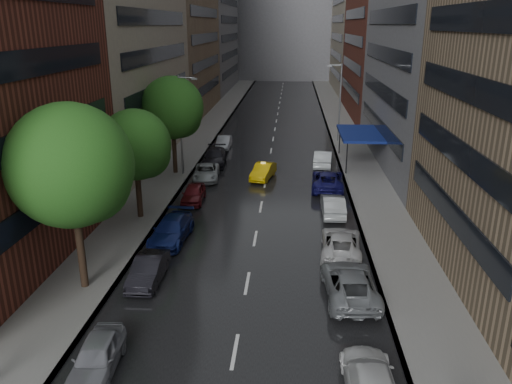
# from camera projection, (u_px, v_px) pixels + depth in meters

# --- Properties ---
(road) EXTENTS (14.00, 140.00, 0.01)m
(road) POSITION_uv_depth(u_px,v_px,m) (274.00, 132.00, 65.00)
(road) COLOR black
(road) RESTS_ON ground
(sidewalk_left) EXTENTS (4.00, 140.00, 0.15)m
(sidewalk_left) POSITION_uv_depth(u_px,v_px,m) (206.00, 131.00, 65.59)
(sidewalk_left) COLOR gray
(sidewalk_left) RESTS_ON ground
(sidewalk_right) EXTENTS (4.00, 140.00, 0.15)m
(sidewalk_right) POSITION_uv_depth(u_px,v_px,m) (344.00, 133.00, 64.36)
(sidewalk_right) COLOR gray
(sidewalk_right) RESTS_ON ground
(buildings_left) EXTENTS (8.00, 108.00, 38.00)m
(buildings_left) POSITION_uv_depth(u_px,v_px,m) (170.00, 4.00, 69.21)
(buildings_left) COLOR maroon
(buildings_left) RESTS_ON ground
(buildings_right) EXTENTS (8.05, 109.10, 36.00)m
(buildings_right) POSITION_uv_depth(u_px,v_px,m) (392.00, 11.00, 65.49)
(buildings_right) COLOR #937A5B
(buildings_right) RESTS_ON ground
(building_far) EXTENTS (40.00, 14.00, 32.00)m
(building_far) POSITION_uv_depth(u_px,v_px,m) (285.00, 13.00, 124.13)
(building_far) COLOR slate
(building_far) RESTS_ON ground
(tree_near) EXTENTS (6.23, 6.23, 9.94)m
(tree_near) POSITION_uv_depth(u_px,v_px,m) (70.00, 166.00, 24.53)
(tree_near) COLOR #382619
(tree_near) RESTS_ON ground
(tree_mid) EXTENTS (5.00, 5.00, 7.96)m
(tree_mid) POSITION_uv_depth(u_px,v_px,m) (135.00, 145.00, 34.60)
(tree_mid) COLOR #382619
(tree_mid) RESTS_ON ground
(tree_far) EXTENTS (5.70, 5.70, 9.08)m
(tree_far) POSITION_uv_depth(u_px,v_px,m) (172.00, 108.00, 45.07)
(tree_far) COLOR #382619
(tree_far) RESTS_ON ground
(taxi) EXTENTS (2.34, 4.51, 1.41)m
(taxi) POSITION_uv_depth(u_px,v_px,m) (263.00, 171.00, 45.35)
(taxi) COLOR #DFB20B
(taxi) RESTS_ON ground
(parked_cars_left) EXTENTS (2.67, 42.78, 1.57)m
(parked_cars_left) POSITION_uv_depth(u_px,v_px,m) (194.00, 192.00, 39.58)
(parked_cars_left) COLOR gray
(parked_cars_left) RESTS_ON ground
(parked_cars_right) EXTENTS (2.92, 37.31, 1.60)m
(parked_cars_right) POSITION_uv_depth(u_px,v_px,m) (336.00, 220.00, 33.97)
(parked_cars_right) COLOR silver
(parked_cars_right) RESTS_ON ground
(street_lamp_left) EXTENTS (1.74, 0.22, 9.00)m
(street_lamp_left) POSITION_uv_depth(u_px,v_px,m) (182.00, 123.00, 45.06)
(street_lamp_left) COLOR gray
(street_lamp_left) RESTS_ON sidewalk_left
(street_lamp_right) EXTENTS (1.74, 0.22, 9.00)m
(street_lamp_right) POSITION_uv_depth(u_px,v_px,m) (339.00, 101.00, 58.18)
(street_lamp_right) COLOR gray
(street_lamp_right) RESTS_ON sidewalk_right
(awning) EXTENTS (4.00, 8.00, 3.12)m
(awning) POSITION_uv_depth(u_px,v_px,m) (360.00, 134.00, 49.21)
(awning) COLOR navy
(awning) RESTS_ON sidewalk_right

